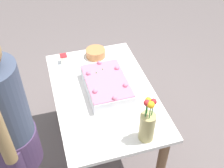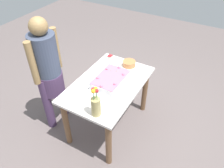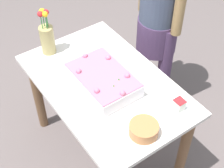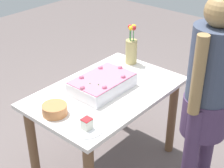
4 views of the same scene
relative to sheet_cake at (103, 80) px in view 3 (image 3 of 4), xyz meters
The scene contains 8 objects.
ground_plane 0.77m from the sheet_cake, 63.65° to the right, with size 8.00×8.00×0.00m, color #635755.
dining_table 0.19m from the sheet_cake, 63.65° to the right, with size 1.15×0.73×0.72m.
sheet_cake is the anchor object (origin of this frame).
serving_plate_with_slice 0.49m from the sheet_cake, 149.15° to the right, with size 0.20×0.20×0.08m.
cake_knife 0.45m from the sheet_cake, 15.14° to the right, with size 0.24×0.02×0.00m, color silver.
flower_vase 0.52m from the sheet_cake, 13.58° to the left, with size 0.10×0.10×0.34m.
fruit_bowl 0.44m from the sheet_cake, behind, with size 0.17×0.17×0.07m, color #BB7543.
person_standing 0.75m from the sheet_cake, 68.17° to the right, with size 0.45×0.31×1.49m.
Camera 3 is at (-1.29, 0.86, 2.27)m, focal length 55.00 mm.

